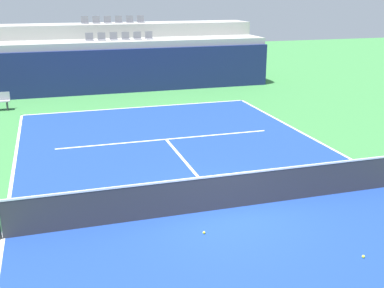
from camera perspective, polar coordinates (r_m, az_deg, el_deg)
ground_plane at (r=12.56m, az=3.98°, el=-7.78°), size 80.00×80.00×0.00m
court_surface at (r=12.56m, az=3.98°, el=-7.76°), size 11.00×24.00×0.01m
baseline_far at (r=23.51m, az=-6.39°, el=4.40°), size 11.00×0.10×0.00m
sideline_left at (r=11.94m, az=-21.75°, el=-10.49°), size 0.10×24.00×0.00m
service_line_far at (r=18.27m, az=-3.13°, el=0.57°), size 8.26×0.10×0.00m
centre_service_line at (r=15.35m, az=-0.25°, el=-2.82°), size 0.10×6.40×0.00m
back_wall at (r=26.99m, az=-8.02°, el=8.67°), size 17.09×0.30×2.42m
stands_tier_lower at (r=28.28m, az=-8.49°, el=9.43°), size 17.09×2.40×2.79m
stands_tier_upper at (r=30.58m, az=-9.22°, el=10.77°), size 17.09×2.40×3.58m
seating_row_lower at (r=28.20m, az=-8.66°, el=12.51°), size 3.86×0.44×0.44m
seating_row_upper at (r=30.51m, az=-9.43°, el=14.36°), size 3.86×0.44×0.44m
tennis_net at (r=12.35m, az=4.03°, el=-5.66°), size 11.08×0.08×1.07m
tennis_ball_0 at (r=11.01m, az=19.87°, el=-12.58°), size 0.07×0.07×0.07m
tennis_ball_1 at (r=11.31m, az=1.45°, el=-10.58°), size 0.07×0.07×0.07m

